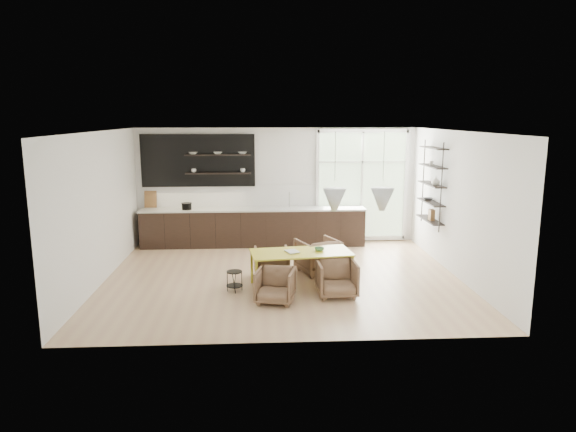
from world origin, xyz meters
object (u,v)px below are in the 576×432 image
(armchair_back_left, at_px, (272,263))
(armchair_back_right, at_px, (318,256))
(dining_table, at_px, (301,254))
(armchair_front_right, at_px, (337,278))
(armchair_front_left, at_px, (275,286))
(wire_stool, at_px, (234,278))

(armchair_back_left, distance_m, armchair_back_right, 1.01)
(dining_table, relative_size, armchair_front_right, 2.75)
(armchair_back_left, xyz_separation_m, armchair_front_left, (0.03, -1.34, -0.01))
(dining_table, bearing_deg, armchair_back_left, 127.83)
(armchair_back_right, bearing_deg, armchair_back_left, -3.10)
(wire_stool, bearing_deg, armchair_back_left, 46.12)
(armchair_back_right, height_order, armchair_front_right, armchair_back_right)
(dining_table, xyz_separation_m, armchair_back_right, (0.42, 0.86, -0.28))
(dining_table, height_order, armchair_back_right, armchair_back_right)
(armchair_back_left, distance_m, armchair_front_left, 1.34)
(dining_table, bearing_deg, wire_stool, -178.45)
(dining_table, height_order, armchair_back_left, dining_table)
(armchair_back_left, xyz_separation_m, wire_stool, (-0.70, -0.73, -0.07))
(armchair_back_right, xyz_separation_m, wire_stool, (-1.66, -1.05, -0.11))
(armchair_back_left, height_order, armchair_front_right, armchair_front_right)
(armchair_back_right, distance_m, armchair_front_left, 1.91)
(dining_table, distance_m, armchair_front_left, 1.01)
(dining_table, xyz_separation_m, wire_stool, (-1.24, -0.19, -0.39))
(armchair_back_left, relative_size, wire_stool, 1.80)
(armchair_back_right, height_order, armchair_front_left, armchair_back_right)
(armchair_back_left, relative_size, armchair_front_left, 1.04)
(armchair_back_right, bearing_deg, dining_table, 42.35)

